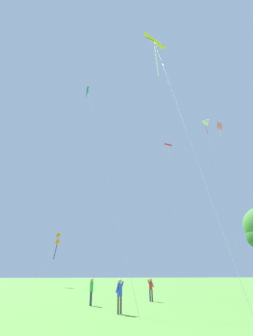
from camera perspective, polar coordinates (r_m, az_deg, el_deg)
kite_orange_box at (r=45.92m, az=-16.19°, el=-16.14°), size 2.88×7.47×8.78m
kite_white_distant at (r=48.72m, az=18.28°, el=10.46°), size 1.79×5.02×29.54m
kite_pink_low at (r=38.12m, az=22.16°, el=7.66°), size 1.94×5.33×22.92m
kite_red_high at (r=49.31m, az=10.12°, el=4.27°), size 2.69×4.87×27.19m
kite_yellow_diamond at (r=24.22m, az=7.03°, el=26.67°), size 2.35×8.32×22.60m
kite_teal_box at (r=30.38m, az=-9.24°, el=17.44°), size 3.08×11.61×23.12m
person_far_back at (r=13.69m, az=-1.66°, el=-27.81°), size 0.50×0.26×1.58m
person_near_tree at (r=19.96m, az=5.86°, el=-26.66°), size 0.45×0.35×1.56m
person_in_blue_jacket at (r=17.38m, az=-8.45°, el=-26.86°), size 0.21×0.51×1.58m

